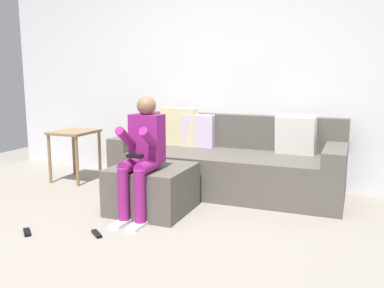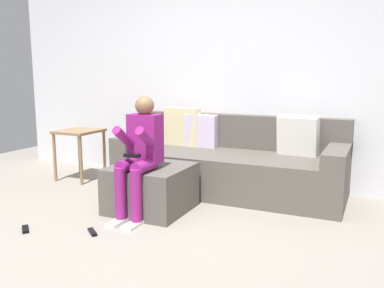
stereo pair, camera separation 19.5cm
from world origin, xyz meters
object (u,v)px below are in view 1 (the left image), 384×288
at_px(remote_by_storage_bin, 27,232).
at_px(side_table, 74,140).
at_px(ottoman, 152,189).
at_px(person_seated, 142,151).
at_px(couch_sectional, 228,164).
at_px(remote_near_ottoman, 97,234).

bearing_deg(remote_by_storage_bin, side_table, 156.31).
distance_m(ottoman, side_table, 1.56).
bearing_deg(person_seated, remote_by_storage_bin, -134.28).
xyz_separation_m(ottoman, person_seated, (0.00, -0.18, 0.39)).
relative_size(couch_sectional, remote_near_ottoman, 15.22).
bearing_deg(person_seated, side_table, 148.45).
bearing_deg(remote_by_storage_bin, person_seated, 87.76).
relative_size(side_table, remote_near_ottoman, 3.77).
relative_size(couch_sectional, ottoman, 3.50).
height_order(person_seated, remote_by_storage_bin, person_seated).
bearing_deg(remote_near_ottoman, couch_sectional, 108.45).
bearing_deg(remote_by_storage_bin, couch_sectional, 99.82).
bearing_deg(ottoman, remote_near_ottoman, -101.31).
distance_m(person_seated, remote_by_storage_bin, 1.14).
xyz_separation_m(couch_sectional, ottoman, (-0.45, -0.92, -0.09)).
bearing_deg(person_seated, remote_near_ottoman, -105.17).
relative_size(person_seated, remote_near_ottoman, 6.76).
bearing_deg(remote_near_ottoman, person_seated, 113.40).
bearing_deg(couch_sectional, person_seated, -112.35).
bearing_deg(remote_near_ottoman, ottoman, 117.25).
bearing_deg(remote_by_storage_bin, ottoman, 94.34).
height_order(couch_sectional, ottoman, couch_sectional).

